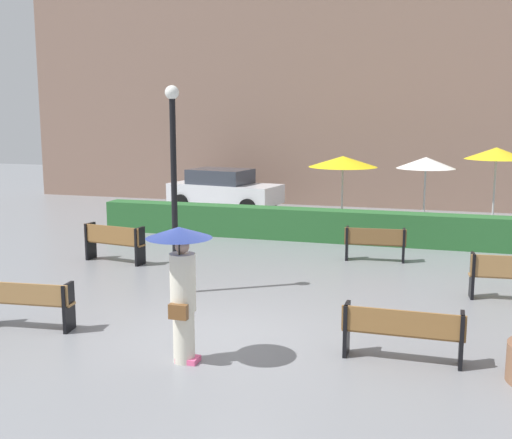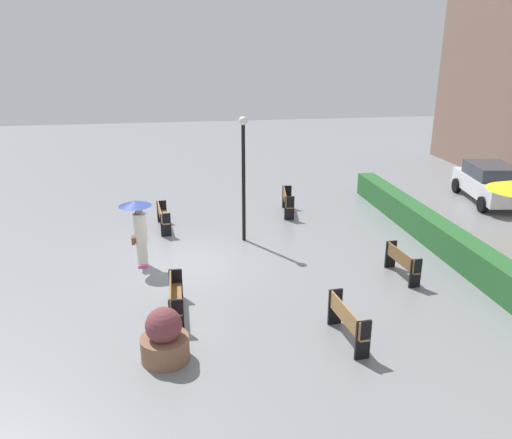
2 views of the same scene
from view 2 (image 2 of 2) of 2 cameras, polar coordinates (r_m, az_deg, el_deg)
The scene contains 11 objects.
ground_plane at distance 15.79m, azimuth -8.49°, elevation -4.92°, with size 60.00×60.00×0.00m, color gray.
bench_back_row at distance 15.15m, azimuth 16.00°, elevation -4.49°, with size 1.53×0.45×0.84m.
bench_near_left at distance 18.64m, azimuth -10.42°, elevation 0.42°, with size 1.70×0.51×0.83m.
bench_far_left at distance 20.03m, azimuth 3.50°, elevation 2.17°, with size 1.67×0.62×0.93m.
bench_near_right at distance 12.84m, azimuth -9.13°, elevation -8.43°, with size 1.79×0.36×0.82m.
bench_far_right at distance 11.76m, azimuth 10.14°, elevation -10.94°, with size 1.63×0.48×0.92m.
pedestrian_with_umbrella at distance 15.41m, azimuth -13.02°, elevation -0.52°, with size 0.96×0.96×2.06m.
planter_pot at distance 11.15m, azimuth -10.22°, elevation -12.94°, with size 1.03×1.03×1.20m.
lamp_post at distance 16.70m, azimuth -1.41°, elevation 5.88°, with size 0.28×0.28×4.20m.
hedge_strip at distance 17.90m, azimuth 19.35°, elevation -1.31°, with size 12.73×0.70×0.92m, color #28602D.
parked_car at distance 23.68m, azimuth 24.80°, elevation 3.76°, with size 4.44×2.55×1.57m.
Camera 2 is at (14.44, -0.02, 6.38)m, focal length 35.71 mm.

